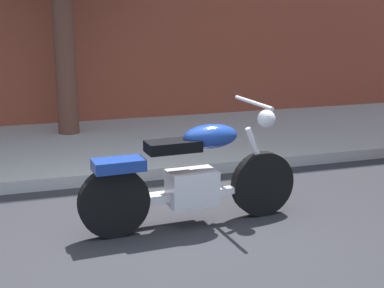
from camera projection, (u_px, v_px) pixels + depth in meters
name	position (u px, v px, depth m)	size (l,w,h in m)	color
ground_plane	(148.00, 243.00, 4.79)	(60.00, 60.00, 0.00)	#28282D
sidewalk	(91.00, 147.00, 7.78)	(20.44, 3.08, 0.14)	#B1B1B1
motorcycle	(192.00, 176.00, 5.08)	(2.08, 0.70, 1.13)	black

